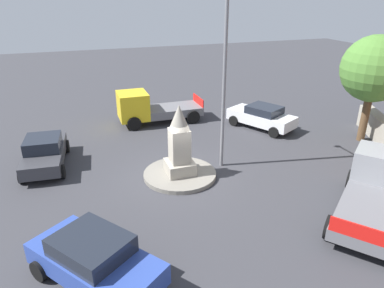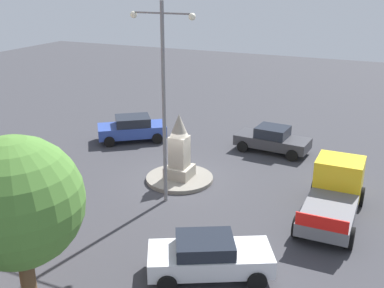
% 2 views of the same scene
% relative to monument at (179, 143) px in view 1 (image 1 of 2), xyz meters
% --- Properties ---
extents(ground_plane, '(80.00, 80.00, 0.00)m').
position_rel_monument_xyz_m(ground_plane, '(0.00, 0.00, -1.64)').
color(ground_plane, '#38383D').
extents(traffic_island, '(3.30, 3.30, 0.19)m').
position_rel_monument_xyz_m(traffic_island, '(0.00, 0.00, -1.54)').
color(traffic_island, gray).
rests_on(traffic_island, ground).
extents(monument, '(1.22, 1.22, 3.20)m').
position_rel_monument_xyz_m(monument, '(0.00, 0.00, 0.00)').
color(monument, '#9E9687').
rests_on(monument, traffic_island).
extents(streetlamp, '(2.86, 0.28, 8.61)m').
position_rel_monument_xyz_m(streetlamp, '(-0.38, 2.22, 3.48)').
color(streetlamp, slate).
rests_on(streetlamp, ground).
extents(car_dark_grey_approaching, '(4.28, 2.21, 1.48)m').
position_rel_monument_xyz_m(car_dark_grey_approaching, '(-3.10, -5.77, -0.89)').
color(car_dark_grey_approaching, '#38383D').
rests_on(car_dark_grey_approaching, ground).
extents(car_white_far_side, '(4.40, 3.37, 1.42)m').
position_rel_monument_xyz_m(car_white_far_side, '(-4.25, 6.58, -0.89)').
color(car_white_far_side, silver).
rests_on(car_white_far_side, ground).
extents(car_blue_parked_left, '(4.33, 3.85, 1.52)m').
position_rel_monument_xyz_m(car_blue_parked_left, '(5.21, -4.17, -0.85)').
color(car_blue_parked_left, '#2D479E').
rests_on(car_blue_parked_left, ground).
extents(truck_grey_parked_right, '(5.07, 5.59, 2.02)m').
position_rel_monument_xyz_m(truck_grey_parked_right, '(5.02, 6.29, -0.69)').
color(truck_grey_parked_right, gray).
rests_on(truck_grey_parked_right, ground).
extents(truck_yellow_waiting, '(2.26, 5.23, 2.07)m').
position_rel_monument_xyz_m(truck_yellow_waiting, '(-7.39, 0.34, -0.65)').
color(truck_yellow_waiting, yellow).
rests_on(truck_yellow_waiting, ground).
extents(tree_near_wall, '(3.48, 3.48, 5.78)m').
position_rel_monument_xyz_m(tree_near_wall, '(-0.68, 10.95, 2.37)').
color(tree_near_wall, brown).
rests_on(tree_near_wall, ground).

